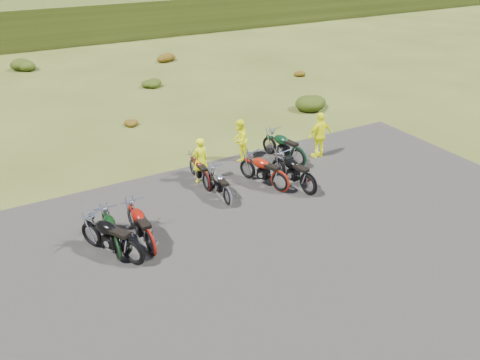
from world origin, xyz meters
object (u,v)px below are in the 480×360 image
motorcycle_0 (135,265)px  person_middle (200,161)px  motorcycle_3 (228,206)px  motorcycle_7 (297,167)px

motorcycle_0 → person_middle: person_middle is taller
motorcycle_0 → person_middle: 4.97m
motorcycle_0 → motorcycle_3: bearing=-96.5°
motorcycle_0 → motorcycle_7: motorcycle_0 is taller
motorcycle_7 → person_middle: (-3.68, 0.71, 0.83)m
motorcycle_3 → motorcycle_7: bearing=-68.2°
motorcycle_3 → person_middle: (-0.06, 1.90, 0.83)m
person_middle → motorcycle_7: bearing=165.0°
motorcycle_7 → motorcycle_3: bearing=95.4°
motorcycle_3 → motorcycle_7: size_ratio=0.82×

